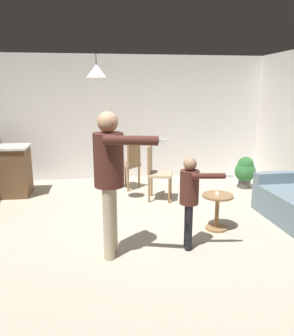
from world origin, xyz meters
TOP-DOWN VIEW (x-y plane):
  - ground at (0.00, 0.00)m, footprint 7.68×7.68m
  - wall_back at (0.00, 3.20)m, footprint 6.40×0.10m
  - side_table_by_couch at (1.14, 0.07)m, footprint 0.44×0.44m
  - person_adult at (-0.38, -0.51)m, footprint 0.78×0.64m
  - person_child at (0.59, -0.44)m, footprint 0.59×0.39m
  - dining_chair_by_counter at (0.07, 2.28)m, footprint 0.59×0.59m
  - dining_chair_near_wall at (0.49, 1.52)m, footprint 0.52×0.52m
  - potted_plant_corner at (2.41, 2.00)m, footprint 0.42×0.42m
  - spare_remote_on_table at (1.12, 0.05)m, footprint 0.06×0.13m
  - ceiling_light_pendant at (-0.51, 1.17)m, footprint 0.32×0.32m

SIDE VIEW (x-z plane):
  - ground at x=0.00m, z-range 0.00..0.00m
  - side_table_by_couch at x=1.14m, z-range 0.07..0.59m
  - potted_plant_corner at x=2.41m, z-range 0.03..0.68m
  - spare_remote_on_table at x=1.12m, z-range 0.52..0.56m
  - dining_chair_by_counter at x=0.07m, z-range 0.05..1.05m
  - dining_chair_near_wall at x=0.49m, z-range 0.05..1.05m
  - person_child at x=0.59m, z-range 0.14..1.32m
  - person_adult at x=-0.38m, z-range 0.21..1.95m
  - wall_back at x=0.00m, z-range 0.00..2.70m
  - ceiling_light_pendant at x=-0.51m, z-range 1.98..2.53m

